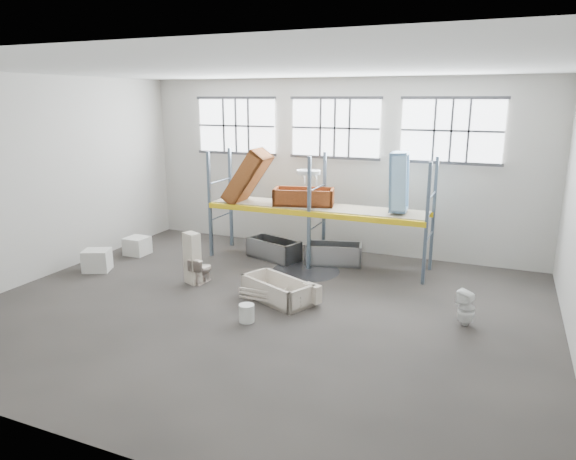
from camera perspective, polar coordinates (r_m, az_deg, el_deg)
The scene contains 33 objects.
floor at distance 11.37m, azimuth -3.00°, elevation -8.84°, with size 12.00×10.00×0.10m, color #49423E.
ceiling at distance 10.46m, azimuth -3.38°, elevation 17.76°, with size 12.00×10.00×0.10m, color silver.
wall_back at distance 15.26m, azimuth 5.26°, elevation 7.06°, with size 12.00×0.10×5.00m, color #B9B6AC.
wall_front at distance 6.61m, azimuth -22.86°, elevation -3.75°, with size 12.00×0.10×5.00m, color #A9A59D.
wall_left at distance 14.33m, azimuth -25.55°, elevation 5.25°, with size 0.10×10.00×5.00m, color #B5B1A7.
window_left at distance 16.33m, azimuth -5.73°, elevation 11.40°, with size 2.60×0.04×1.60m, color white.
window_mid at distance 15.06m, azimuth 5.23°, elevation 11.17°, with size 2.60×0.04×1.60m, color white.
window_right at distance 14.40m, azimuth 17.63°, elevation 10.43°, with size 2.60×0.04×1.60m, color white.
rack_upright_la at distance 14.74m, azimuth -8.65°, elevation 2.76°, with size 0.08×0.08×3.00m, color slate.
rack_upright_lb at distance 15.75m, azimuth -6.37°, elevation 3.58°, with size 0.08×0.08×3.00m, color slate.
rack_upright_ma at distance 13.43m, azimuth 2.34°, elevation 1.78°, with size 0.08×0.08×3.00m, color slate.
rack_upright_mb at distance 14.54m, azimuth 4.02°, elevation 2.73°, with size 0.08×0.08×3.00m, color slate.
rack_upright_ra at distance 12.72m, azimuth 15.08°, elevation 0.56°, with size 0.08×0.08×3.00m, color slate.
rack_upright_rb at distance 13.88m, azimuth 15.81°, elevation 1.65°, with size 0.08×0.08×3.00m, color slate.
rack_beam_front at distance 13.43m, azimuth 2.34°, elevation 1.78°, with size 6.00×0.10×0.14m, color yellow.
rack_beam_back at distance 14.54m, azimuth 4.02°, elevation 2.73°, with size 6.00×0.10×0.14m, color yellow.
shelf_deck at distance 13.97m, azimuth 3.22°, elevation 2.59°, with size 5.90×1.10×0.03m, color gray.
wet_patch at distance 13.66m, azimuth 1.98°, elevation -4.53°, with size 1.80×1.80×0.00m, color black.
bathtub_beige at distance 11.67m, azimuth -1.21°, elevation -6.63°, with size 1.66×0.78×0.49m, color beige, non-canonical shape.
cistern_spare at distance 11.39m, azimuth 2.69°, elevation -6.99°, with size 0.42×0.20×0.40m, color beige.
sink_in_tub at distance 11.73m, azimuth 0.62°, elevation -6.97°, with size 0.43×0.43×0.15m, color beige.
toilet_beige at distance 12.91m, azimuth -9.56°, elevation -4.34°, with size 0.37×0.65×0.66m, color #C1AB9D.
cistern_tall at distance 12.80m, azimuth -10.54°, elevation -3.09°, with size 0.41×0.27×1.28m, color beige.
toilet_white at distance 10.98m, azimuth 19.12°, elevation -8.17°, with size 0.33×0.34×0.73m, color white.
steel_tub_left at distance 14.63m, azimuth -1.58°, elevation -2.11°, with size 1.51×0.71×0.55m, color #9DA0A4, non-canonical shape.
steel_tub_right at distance 14.24m, azimuth 5.06°, elevation -2.61°, with size 1.52×0.71×0.56m, color #B3B6BB, non-canonical shape.
rust_tub_flat at distance 14.07m, azimuth 1.76°, elevation 3.69°, with size 1.62×0.76×0.46m, color #8F3B18, non-canonical shape.
rust_tub_tilted at distance 14.43m, azimuth -4.51°, elevation 5.83°, with size 1.67×0.78×0.47m, color #995520, non-canonical shape.
sink_on_shelf at distance 13.63m, azimuth 2.27°, elevation 4.52°, with size 0.63×0.49×0.56m, color white.
blue_tub_upright at distance 13.26m, azimuth 12.20°, elevation 5.24°, with size 1.48×0.70×0.42m, color #91C3EA, non-canonical shape.
bucket at distance 10.65m, azimuth -4.60°, elevation -9.15°, with size 0.32×0.32×0.37m, color silver.
carton_near at distance 14.50m, azimuth -20.38°, elevation -3.16°, with size 0.66×0.57×0.57m, color silver.
carton_far at distance 15.65m, azimuth -16.34°, elevation -1.69°, with size 0.61×0.61×0.51m, color silver.
Camera 1 is at (4.62, -9.37, 4.43)m, focal length 32.13 mm.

